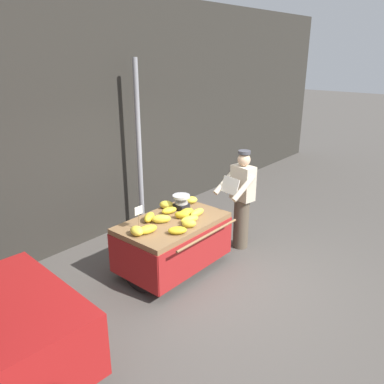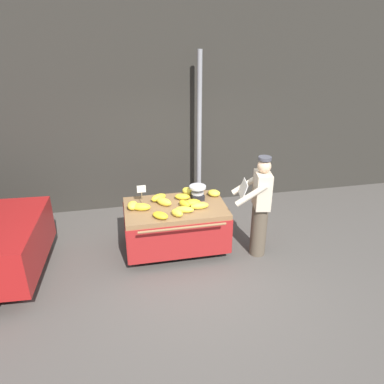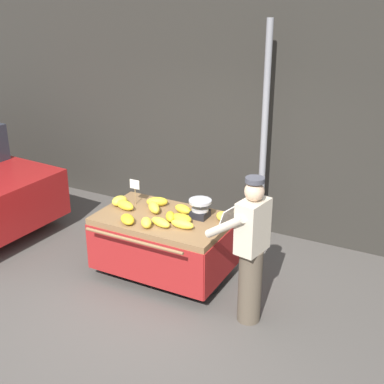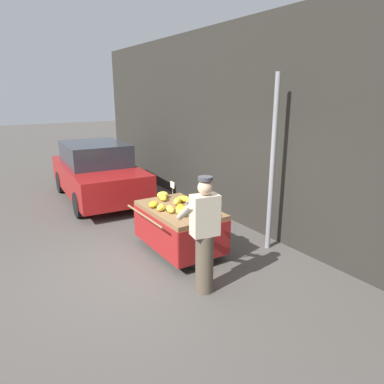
{
  "view_description": "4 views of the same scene",
  "coord_description": "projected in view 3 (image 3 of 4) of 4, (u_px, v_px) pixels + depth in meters",
  "views": [
    {
      "loc": [
        -4.04,
        -2.88,
        3.21
      ],
      "look_at": [
        0.33,
        0.81,
        1.13
      ],
      "focal_mm": 36.26,
      "sensor_mm": 36.0,
      "label": 1
    },
    {
      "loc": [
        -0.99,
        -4.45,
        3.52
      ],
      "look_at": [
        0.08,
        0.74,
        1.07
      ],
      "focal_mm": 34.12,
      "sensor_mm": 36.0,
      "label": 2
    },
    {
      "loc": [
        2.91,
        -4.35,
        3.62
      ],
      "look_at": [
        0.16,
        0.84,
        1.21
      ],
      "focal_mm": 49.73,
      "sensor_mm": 36.0,
      "label": 3
    },
    {
      "loc": [
        4.86,
        -2.21,
        2.8
      ],
      "look_at": [
        0.03,
        0.88,
        1.16
      ],
      "focal_mm": 32.87,
      "sensor_mm": 36.0,
      "label": 4
    }
  ],
  "objects": [
    {
      "name": "banana_bunch_3",
      "position": [
        170.0,
        217.0,
        6.44
      ],
      "size": [
        0.21,
        0.25,
        0.11
      ],
      "primitive_type": "ellipsoid",
      "rotation": [
        0.0,
        0.0,
        0.56
      ],
      "color": "gold",
      "rests_on": "banana_cart"
    },
    {
      "name": "street_pole",
      "position": [
        264.0,
        138.0,
        7.2
      ],
      "size": [
        0.09,
        0.09,
        3.12
      ],
      "primitive_type": "cylinder",
      "color": "gray",
      "rests_on": "ground"
    },
    {
      "name": "banana_bunch_7",
      "position": [
        182.0,
        224.0,
        6.26
      ],
      "size": [
        0.3,
        0.12,
        0.11
      ],
      "primitive_type": "ellipsoid",
      "rotation": [
        0.0,
        0.0,
        1.6
      ],
      "color": "yellow",
      "rests_on": "banana_cart"
    },
    {
      "name": "banana_bunch_1",
      "position": [
        154.0,
        207.0,
        6.68
      ],
      "size": [
        0.29,
        0.28,
        0.13
      ],
      "primitive_type": "ellipsoid",
      "rotation": [
        0.0,
        0.0,
        0.82
      ],
      "color": "yellow",
      "rests_on": "banana_cart"
    },
    {
      "name": "banana_bunch_11",
      "position": [
        161.0,
        222.0,
        6.31
      ],
      "size": [
        0.32,
        0.2,
        0.1
      ],
      "primitive_type": "ellipsoid",
      "rotation": [
        0.0,
        0.0,
        1.27
      ],
      "color": "yellow",
      "rests_on": "banana_cart"
    },
    {
      "name": "price_sign",
      "position": [
        135.0,
        187.0,
        6.84
      ],
      "size": [
        0.14,
        0.01,
        0.34
      ],
      "color": "#997A51",
      "rests_on": "banana_cart"
    },
    {
      "name": "ground_plane",
      "position": [
        146.0,
        309.0,
        6.2
      ],
      "size": [
        60.0,
        60.0,
        0.0
      ],
      "primitive_type": "plane",
      "color": "#514C47"
    },
    {
      "name": "banana_bunch_0",
      "position": [
        181.0,
        218.0,
        6.41
      ],
      "size": [
        0.27,
        0.17,
        0.11
      ],
      "primitive_type": "ellipsoid",
      "rotation": [
        0.0,
        0.0,
        1.54
      ],
      "color": "gold",
      "rests_on": "banana_cart"
    },
    {
      "name": "banana_bunch_2",
      "position": [
        157.0,
        202.0,
        6.86
      ],
      "size": [
        0.31,
        0.25,
        0.12
      ],
      "primitive_type": "ellipsoid",
      "rotation": [
        0.0,
        0.0,
        2.06
      ],
      "color": "yellow",
      "rests_on": "banana_cart"
    },
    {
      "name": "banana_bunch_6",
      "position": [
        127.0,
        219.0,
        6.39
      ],
      "size": [
        0.3,
        0.29,
        0.1
      ],
      "primitive_type": "ellipsoid",
      "rotation": [
        0.0,
        0.0,
        0.84
      ],
      "color": "gold",
      "rests_on": "banana_cart"
    },
    {
      "name": "banana_bunch_10",
      "position": [
        146.0,
        223.0,
        6.28
      ],
      "size": [
        0.22,
        0.24,
        0.12
      ],
      "primitive_type": "ellipsoid",
      "rotation": [
        0.0,
        0.0,
        0.66
      ],
      "color": "yellow",
      "rests_on": "banana_cart"
    },
    {
      "name": "weighing_scale",
      "position": [
        200.0,
        209.0,
        6.51
      ],
      "size": [
        0.28,
        0.28,
        0.24
      ],
      "color": "black",
      "rests_on": "banana_cart"
    },
    {
      "name": "banana_bunch_9",
      "position": [
        120.0,
        201.0,
        6.87
      ],
      "size": [
        0.21,
        0.25,
        0.13
      ],
      "primitive_type": "ellipsoid",
      "rotation": [
        0.0,
        0.0,
        2.94
      ],
      "color": "yellow",
      "rests_on": "banana_cart"
    },
    {
      "name": "back_wall",
      "position": [
        243.0,
        89.0,
        7.62
      ],
      "size": [
        16.0,
        0.24,
        4.19
      ],
      "primitive_type": "cube",
      "color": "#2D2B26",
      "rests_on": "ground"
    },
    {
      "name": "banana_bunch_8",
      "position": [
        224.0,
        217.0,
        6.44
      ],
      "size": [
        0.27,
        0.25,
        0.11
      ],
      "primitive_type": "ellipsoid",
      "rotation": [
        0.0,
        0.0,
        0.99
      ],
      "color": "yellow",
      "rests_on": "banana_cart"
    },
    {
      "name": "banana_bunch_4",
      "position": [
        183.0,
        209.0,
        6.67
      ],
      "size": [
        0.28,
        0.21,
        0.1
      ],
      "primitive_type": "ellipsoid",
      "rotation": [
        0.0,
        0.0,
        1.25
      ],
      "color": "yellow",
      "rests_on": "banana_cart"
    },
    {
      "name": "vendor_person",
      "position": [
        250.0,
        250.0,
        5.7
      ],
      "size": [
        0.63,
        0.58,
        1.71
      ],
      "color": "brown",
      "rests_on": "ground"
    },
    {
      "name": "banana_cart",
      "position": [
        164.0,
        233.0,
        6.66
      ],
      "size": [
        1.66,
        1.21,
        0.84
      ],
      "color": "olive",
      "rests_on": "ground"
    },
    {
      "name": "banana_bunch_12",
      "position": [
        125.0,
        205.0,
        6.76
      ],
      "size": [
        0.32,
        0.21,
        0.12
      ],
      "primitive_type": "ellipsoid",
      "rotation": [
        0.0,
        0.0,
        1.31
      ],
      "color": "yellow",
      "rests_on": "banana_cart"
    },
    {
      "name": "banana_bunch_5",
      "position": [
        198.0,
        205.0,
        6.75
      ],
      "size": [
        0.24,
        0.28,
        0.13
      ],
      "primitive_type": "ellipsoid",
      "rotation": [
        0.0,
        0.0,
        0.47
      ],
      "color": "yellow",
      "rests_on": "banana_cart"
    }
  ]
}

